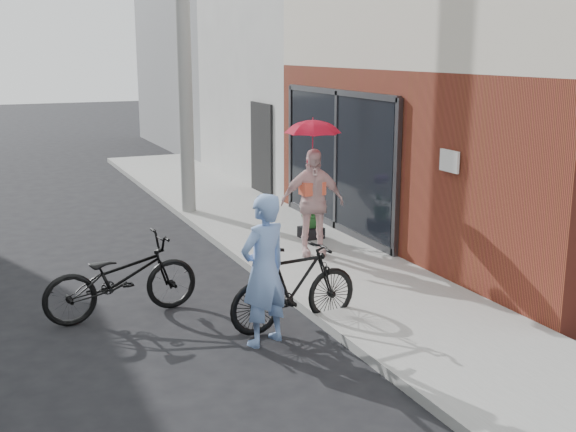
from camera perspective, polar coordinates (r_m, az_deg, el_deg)
ground at (r=8.99m, az=-3.85°, el=-8.63°), size 80.00×80.00×0.00m
sidewalk at (r=11.49m, az=2.59°, el=-3.42°), size 2.20×24.00×0.12m
curb at (r=11.05m, az=-2.82°, el=-4.11°), size 0.12×24.00×0.12m
plaster_building at (r=19.62m, az=7.11°, el=13.49°), size 8.00×6.00×7.00m
east_building_far at (r=25.88m, az=-1.05°, el=13.46°), size 8.00×8.00×7.00m
utility_pole at (r=14.41m, az=-8.25°, el=13.65°), size 0.28×0.28×7.00m
officer at (r=8.17m, az=-1.92°, el=-4.29°), size 0.75×0.62×1.76m
bike_left at (r=9.34m, az=-13.04°, el=-4.75°), size 2.02×0.86×1.03m
bike_right at (r=8.75m, az=0.52°, el=-5.59°), size 1.77×0.67×1.04m
kimono_woman at (r=11.33m, az=1.92°, el=1.09°), size 1.07×0.67×1.70m
parasol at (r=11.15m, az=1.97°, el=7.21°), size 0.83×0.83×0.73m
planter at (r=12.52m, az=1.83°, el=-1.30°), size 0.39×0.39×0.19m
potted_plant at (r=12.44m, az=1.84°, el=0.30°), size 0.48×0.41×0.53m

